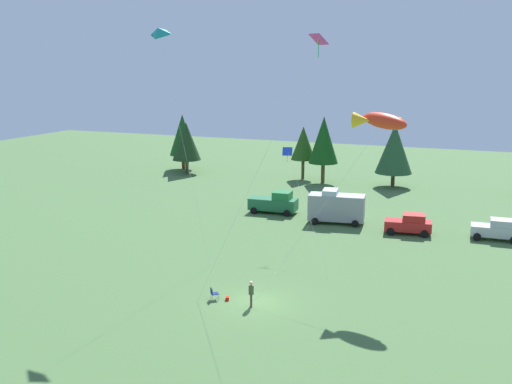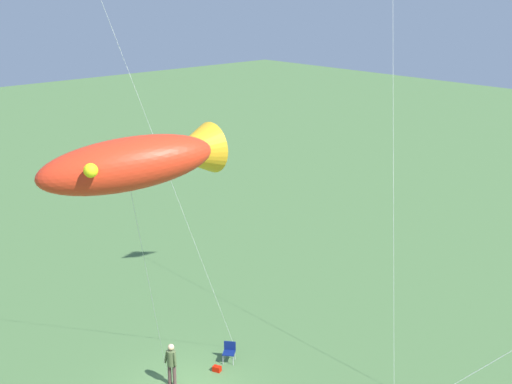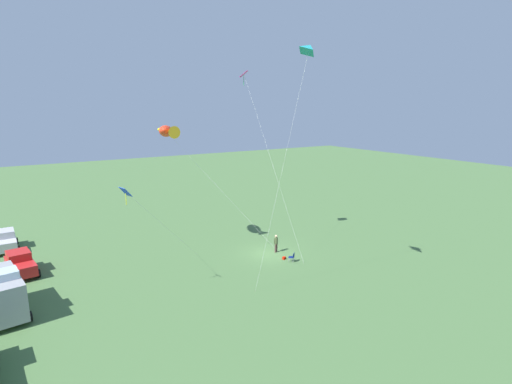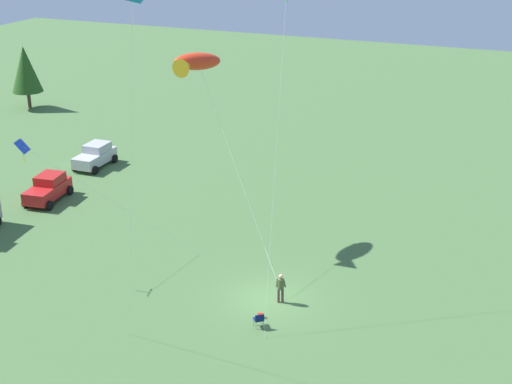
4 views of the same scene
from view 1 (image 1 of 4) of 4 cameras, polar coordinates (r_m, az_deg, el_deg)
The scene contains 13 objects.
ground_plane at distance 39.95m, azimuth -0.01°, elevation -10.51°, with size 160.00×160.00×0.00m, color #476C3B.
person_kite_flyer at distance 38.98m, azimuth -0.46°, elevation -9.48°, with size 0.44×0.56×1.74m.
folding_chair at distance 40.37m, azimuth -4.08°, elevation -9.55°, with size 0.68×0.68×0.82m.
backpack_on_grass at distance 40.38m, azimuth -2.75°, elevation -10.10°, with size 0.32×0.22×0.22m, color red.
truck_green_flatbed at distance 62.74m, azimuth 1.79°, elevation -1.02°, with size 5.13×2.69×2.34m.
van_motorhome_grey at distance 59.18m, azimuth 7.65°, elevation -1.39°, with size 5.65×3.21×3.34m.
car_red_sedan at distance 56.86m, azimuth 14.39°, elevation -2.95°, with size 4.41×2.68×1.89m.
car_silver_compact at distance 57.44m, azimuth 21.98°, elevation -3.32°, with size 4.26×2.32×1.89m.
treeline_distant at distance 78.79m, azimuth 7.06°, elevation 4.37°, with size 59.77×8.23×8.73m.
kite_large_fish at distance 42.47m, azimuth 11.63°, elevation 6.66°, with size 8.54×9.70×12.23m.
kite_diamond_blue at distance 50.88m, azimuth 3.14°, elevation 3.45°, with size 6.46×8.08×8.38m.
kite_delta_teal at distance 42.71m, azimuth -9.31°, elevation 14.79°, with size 3.03×3.69×17.96m.
kite_diamond_rainbow at distance 36.23m, azimuth 5.45°, elevation 13.15°, with size 8.06×2.41×17.09m.
Camera 1 is at (13.80, -34.18, 15.39)m, focal length 42.00 mm.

